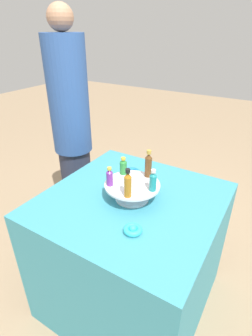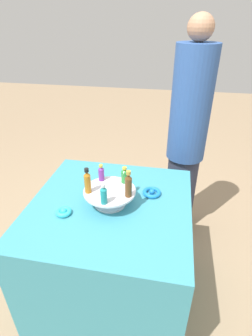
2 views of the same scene
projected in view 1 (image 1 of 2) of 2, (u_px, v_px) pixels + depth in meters
name	position (u px, v px, depth m)	size (l,w,h in m)	color
ground_plane	(131.00, 294.00, 1.76)	(12.00, 12.00, 0.00)	#997F60
party_table	(131.00, 252.00, 1.57)	(0.90, 0.90, 0.78)	teal
display_stand	(132.00, 189.00, 1.36)	(0.29, 0.29, 0.09)	silver
bottle_teal	(153.00, 181.00, 1.26)	(0.03, 0.03, 0.11)	teal
bottle_brown	(148.00, 165.00, 1.37)	(0.04, 0.04, 0.15)	brown
bottle_green	(123.00, 166.00, 1.41)	(0.04, 0.04, 0.10)	#288438
bottle_purple	(110.00, 177.00, 1.31)	(0.03, 0.03, 0.10)	#702D93
bottle_amber	(128.00, 184.00, 1.21)	(0.04, 0.04, 0.15)	#AD6B19
ribbon_bow_teal	(133.00, 230.00, 1.15)	(0.08, 0.08, 0.04)	#2DB7CC
ribbon_bow_blue	(132.00, 172.00, 1.60)	(0.11, 0.11, 0.03)	blue
person_figure	(72.00, 131.00, 2.02)	(0.29, 0.29, 1.72)	#282D42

